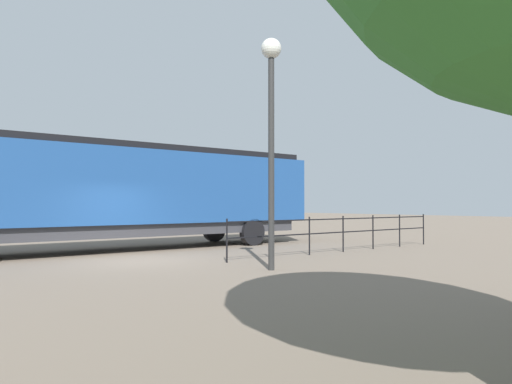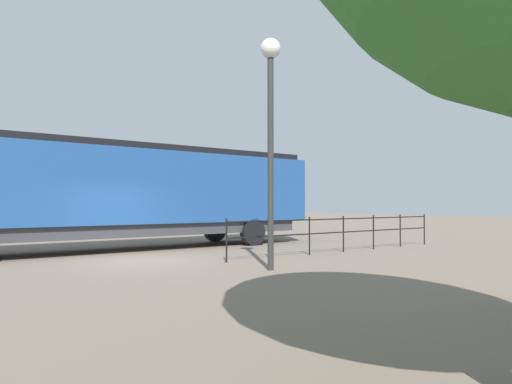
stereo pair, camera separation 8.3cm
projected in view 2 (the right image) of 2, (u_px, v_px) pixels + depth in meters
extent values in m
plane|color=#756656|center=(138.00, 261.00, 14.84)|extent=(120.00, 120.00, 0.00)
cube|color=navy|center=(122.00, 187.00, 18.18)|extent=(3.09, 15.91, 2.66)
cube|color=black|center=(264.00, 199.00, 22.44)|extent=(2.97, 2.24, 1.86)
cube|color=black|center=(122.00, 148.00, 18.22)|extent=(2.78, 15.27, 0.24)
cube|color=#38383D|center=(121.00, 229.00, 18.15)|extent=(2.78, 14.63, 0.45)
cylinder|color=black|center=(215.00, 229.00, 22.41)|extent=(0.30, 1.10, 1.10)
cylinder|color=black|center=(253.00, 232.00, 20.23)|extent=(0.30, 1.10, 1.10)
cylinder|color=#2D2D2D|center=(271.00, 162.00, 12.77)|extent=(0.16, 0.16, 5.62)
sphere|color=silver|center=(270.00, 48.00, 12.84)|extent=(0.53, 0.53, 0.53)
cube|color=black|center=(343.00, 219.00, 17.52)|extent=(0.04, 10.19, 0.04)
cube|color=black|center=(343.00, 232.00, 17.51)|extent=(0.04, 10.19, 0.04)
cylinder|color=black|center=(227.00, 241.00, 14.32)|extent=(0.05, 0.05, 1.28)
cylinder|color=black|center=(271.00, 238.00, 15.38)|extent=(0.05, 0.05, 1.28)
cylinder|color=black|center=(309.00, 236.00, 16.44)|extent=(0.05, 0.05, 1.28)
cylinder|color=black|center=(343.00, 234.00, 17.50)|extent=(0.05, 0.05, 1.28)
cylinder|color=black|center=(373.00, 232.00, 18.57)|extent=(0.05, 0.05, 1.28)
cylinder|color=black|center=(400.00, 231.00, 19.63)|extent=(0.05, 0.05, 1.28)
cylinder|color=black|center=(424.00, 229.00, 20.69)|extent=(0.05, 0.05, 1.28)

